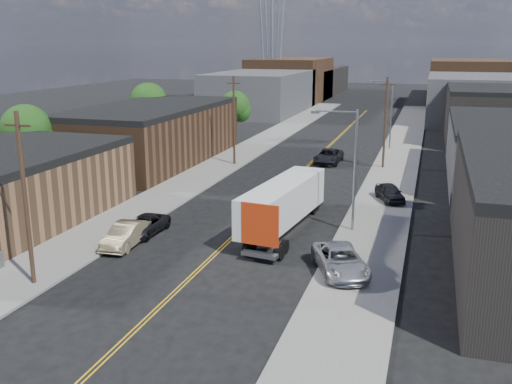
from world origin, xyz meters
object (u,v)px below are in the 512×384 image
Objects in this scene: car_left_b at (126,235)px; semi_truck at (288,200)px; car_right_lot_c at (390,192)px; car_ahead_truck at (329,156)px; car_right_lot_a at (341,260)px; car_left_c at (144,225)px.

semi_truck is at bearing 32.68° from car_left_b.
car_ahead_truck is (-8.08, 15.14, -0.08)m from car_right_lot_c.
car_right_lot_a reaches higher than car_left_b.
semi_truck is 2.68× the size of car_right_lot_a.
car_left_b is at bearing 153.55° from car_right_lot_a.
car_left_b is (-9.64, -7.06, -1.40)m from semi_truck.
car_ahead_truck is at bearing 71.82° from car_left_b.
car_left_b is at bearing -88.24° from car_left_c.
semi_truck is 2.59× the size of car_ahead_truck.
car_left_b is 1.01× the size of car_left_c.
semi_truck reaches higher than car_ahead_truck.
semi_truck is 9.42m from car_right_lot_a.
car_ahead_truck is (8.31, 31.81, 0.01)m from car_left_b.
semi_truck is at bearing -85.32° from car_ahead_truck.
car_right_lot_c reaches higher than car_left_c.
car_left_c is at bearing -148.49° from semi_truck.
car_right_lot_a is (5.19, -7.76, -1.27)m from semi_truck.
car_right_lot_c is (16.39, 14.06, 0.22)m from car_left_c.
car_right_lot_a is at bearing -49.50° from semi_truck.
car_left_b is at bearing -156.93° from car_right_lot_c.
car_right_lot_c is (6.75, 9.62, -1.32)m from semi_truck.
car_left_c is 0.86× the size of car_right_lot_a.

